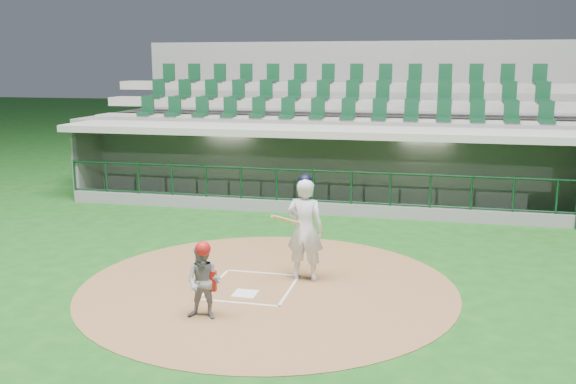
# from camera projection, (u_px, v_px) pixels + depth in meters

# --- Properties ---
(ground) EXTENTS (120.00, 120.00, 0.00)m
(ground) POSITION_uv_depth(u_px,v_px,m) (256.00, 282.00, 12.53)
(ground) COLOR #144715
(ground) RESTS_ON ground
(dirt_circle) EXTENTS (7.20, 7.20, 0.01)m
(dirt_circle) POSITION_uv_depth(u_px,v_px,m) (268.00, 287.00, 12.27)
(dirt_circle) COLOR brown
(dirt_circle) RESTS_ON ground
(home_plate) EXTENTS (0.43, 0.43, 0.02)m
(home_plate) POSITION_uv_depth(u_px,v_px,m) (245.00, 294.00, 11.86)
(home_plate) COLOR white
(home_plate) RESTS_ON dirt_circle
(batter_box_chalk) EXTENTS (1.55, 1.80, 0.01)m
(batter_box_chalk) POSITION_uv_depth(u_px,v_px,m) (251.00, 287.00, 12.24)
(batter_box_chalk) COLOR white
(batter_box_chalk) RESTS_ON ground
(dugout_structure) EXTENTS (16.40, 3.70, 3.00)m
(dugout_structure) POSITION_uv_depth(u_px,v_px,m) (326.00, 170.00, 19.82)
(dugout_structure) COLOR slate
(dugout_structure) RESTS_ON ground
(seating_deck) EXTENTS (17.00, 6.72, 5.15)m
(seating_deck) POSITION_uv_depth(u_px,v_px,m) (340.00, 143.00, 22.66)
(seating_deck) COLOR slate
(seating_deck) RESTS_ON ground
(batter) EXTENTS (0.93, 0.92, 2.12)m
(batter) POSITION_uv_depth(u_px,v_px,m) (305.00, 228.00, 12.49)
(batter) COLOR silver
(batter) RESTS_ON dirt_circle
(catcher) EXTENTS (0.62, 0.49, 1.33)m
(catcher) POSITION_uv_depth(u_px,v_px,m) (204.00, 281.00, 10.64)
(catcher) COLOR gray
(catcher) RESTS_ON dirt_circle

